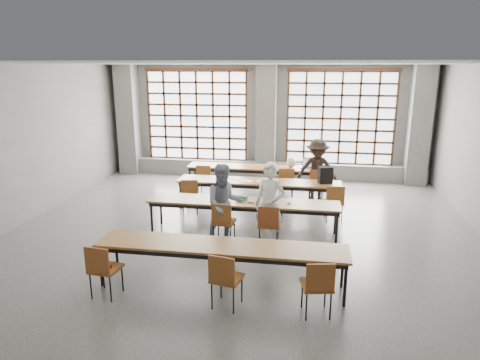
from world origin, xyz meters
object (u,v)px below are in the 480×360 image
(desk_row_d, at_px, (221,249))
(chair_near_right, at_px, (318,283))
(desk_row_c, at_px, (243,204))
(chair_near_left, at_px, (102,266))
(chair_back_mid, at_px, (286,180))
(red_pouch, at_px, (105,266))
(chair_mid_centre, at_px, (272,197))
(desk_row_a, at_px, (259,169))
(chair_near_mid, at_px, (225,275))
(chair_mid_right, at_px, (335,200))
(student_male, at_px, (270,205))
(laptop_front, at_px, (270,198))
(chair_back_right, at_px, (317,182))
(phone, at_px, (251,203))
(chair_front_left, at_px, (223,219))
(student_female, at_px, (224,204))
(chair_mid_left, at_px, (190,193))
(chair_back_left, at_px, (205,177))
(plastic_bag, at_px, (291,162))
(student_back, at_px, (317,170))
(backpack, at_px, (325,175))
(desk_row_b, at_px, (259,183))
(mouse, at_px, (289,203))
(chair_front_right, at_px, (269,222))
(laptop_back, at_px, (308,165))

(desk_row_d, distance_m, chair_near_right, 1.65)
(desk_row_c, relative_size, chair_near_left, 4.55)
(chair_back_mid, distance_m, red_pouch, 5.90)
(desk_row_d, distance_m, chair_mid_centre, 3.35)
(desk_row_a, distance_m, chair_mid_centre, 2.21)
(chair_near_left, xyz_separation_m, chair_near_mid, (1.89, 0.00, 0.00))
(chair_mid_right, relative_size, student_male, 0.52)
(chair_near_left, height_order, red_pouch, chair_near_left)
(laptop_front, bearing_deg, chair_near_left, -126.86)
(chair_near_mid, bearing_deg, chair_back_right, 75.89)
(chair_near_mid, height_order, phone, chair_near_mid)
(chair_back_right, bearing_deg, chair_front_left, -120.38)
(student_female, distance_m, laptop_front, 1.05)
(desk_row_d, xyz_separation_m, chair_mid_left, (-1.45, 3.31, -0.13))
(chair_near_left, bearing_deg, chair_back_right, 59.09)
(chair_back_left, relative_size, chair_near_left, 1.00)
(chair_mid_left, bearing_deg, chair_mid_centre, 0.05)
(chair_back_left, relative_size, chair_near_right, 1.00)
(desk_row_a, bearing_deg, plastic_bag, 3.18)
(chair_mid_centre, xyz_separation_m, student_back, (1.04, 1.64, 0.28))
(student_back, relative_size, backpack, 4.08)
(chair_near_left, bearing_deg, chair_mid_centre, 60.67)
(desk_row_b, xyz_separation_m, mouse, (0.82, -1.68, 0.08))
(chair_front_right, xyz_separation_m, laptop_front, (-0.05, 0.74, 0.25))
(chair_near_left, xyz_separation_m, mouse, (2.66, 2.89, 0.21))
(desk_row_b, height_order, chair_front_left, chair_front_left)
(desk_row_b, relative_size, student_female, 2.47)
(chair_near_right, bearing_deg, mouse, 101.03)
(mouse, bearing_deg, desk_row_d, -112.84)
(backpack, bearing_deg, desk_row_d, -130.60)
(chair_near_mid, bearing_deg, backpack, 71.48)
(desk_row_d, distance_m, plastic_bag, 5.57)
(chair_mid_right, bearing_deg, laptop_back, 105.50)
(chair_front_left, xyz_separation_m, laptop_front, (0.86, 0.74, 0.25))
(chair_back_mid, bearing_deg, chair_front_right, -92.77)
(student_male, bearing_deg, chair_near_mid, -83.24)
(plastic_bag, bearing_deg, chair_back_right, -43.93)
(chair_back_left, bearing_deg, laptop_front, -50.38)
(backpack, bearing_deg, chair_near_left, -143.82)
(chair_mid_right, bearing_deg, laptop_front, -146.37)
(chair_mid_right, height_order, student_female, student_female)
(student_back, xyz_separation_m, phone, (-1.37, -2.77, -0.08))
(chair_front_right, bearing_deg, chair_near_mid, -100.39)
(laptop_front, bearing_deg, student_female, -144.46)
(desk_row_b, bearing_deg, chair_mid_centre, -58.99)
(laptop_front, bearing_deg, chair_front_right, -86.39)
(chair_back_mid, xyz_separation_m, chair_mid_centre, (-0.25, -1.51, 0.00))
(chair_mid_left, distance_m, chair_near_left, 3.95)
(desk_row_d, xyz_separation_m, red_pouch, (-1.70, -0.55, -0.16))
(phone, height_order, plastic_bag, plastic_bag)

